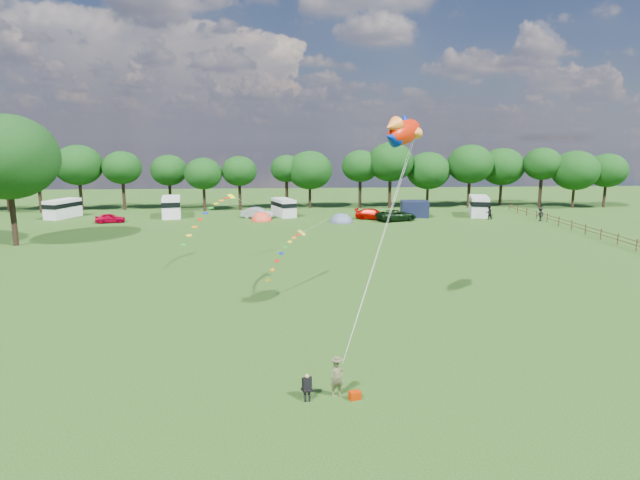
{
  "coord_description": "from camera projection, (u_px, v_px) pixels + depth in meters",
  "views": [
    {
      "loc": [
        -2.49,
        -27.96,
        10.91
      ],
      "look_at": [
        0.0,
        8.0,
        4.0
      ],
      "focal_mm": 30.0,
      "sensor_mm": 36.0,
      "label": 1
    }
  ],
  "objects": [
    {
      "name": "tree_line",
      "position": [
        333.0,
        168.0,
        82.67
      ],
      "size": [
        102.98,
        10.98,
        10.27
      ],
      "color": "black",
      "rests_on": "ground"
    },
    {
      "name": "streamer_kite_c",
      "position": [
        289.0,
        247.0,
        39.23
      ],
      "size": [
        3.07,
        5.01,
        2.81
      ],
      "rotation": [
        0.0,
        0.0,
        1.22
      ],
      "color": "gold",
      "rests_on": "ground"
    },
    {
      "name": "car_a",
      "position": [
        110.0,
        218.0,
        69.51
      ],
      "size": [
        4.02,
        2.32,
        1.26
      ],
      "primitive_type": "imported",
      "rotation": [
        0.0,
        0.0,
        1.8
      ],
      "color": "#BC0023",
      "rests_on": "ground"
    },
    {
      "name": "tent_orange",
      "position": [
        262.0,
        220.0,
        71.54
      ],
      "size": [
        2.9,
        3.18,
        2.27
      ],
      "color": "#E94129",
      "rests_on": "ground"
    },
    {
      "name": "awning_navy",
      "position": [
        414.0,
        209.0,
        74.66
      ],
      "size": [
        3.88,
        3.26,
        2.27
      ],
      "primitive_type": "cube",
      "rotation": [
        0.0,
        0.0,
        -0.09
      ],
      "color": "black",
      "rests_on": "ground"
    },
    {
      "name": "streamer_kite_b",
      "position": [
        212.0,
        211.0,
        45.86
      ],
      "size": [
        4.26,
        4.71,
        3.8
      ],
      "rotation": [
        0.0,
        0.0,
        0.92
      ],
      "color": "yellow",
      "rests_on": "ground"
    },
    {
      "name": "walker_b",
      "position": [
        540.0,
        214.0,
        71.01
      ],
      "size": [
        1.34,
        1.02,
        1.88
      ],
      "primitive_type": "imported",
      "rotation": [
        0.0,
        0.0,
        3.58
      ],
      "color": "black",
      "rests_on": "ground"
    },
    {
      "name": "walker_a",
      "position": [
        489.0,
        212.0,
        72.31
      ],
      "size": [
        1.05,
        0.79,
        1.92
      ],
      "primitive_type": "imported",
      "rotation": [
        0.0,
        0.0,
        3.39
      ],
      "color": "black",
      "rests_on": "ground"
    },
    {
      "name": "kite_flyer",
      "position": [
        337.0,
        378.0,
        22.81
      ],
      "size": [
        0.65,
        0.48,
        1.62
      ],
      "primitive_type": "imported",
      "rotation": [
        0.0,
        0.0,
        0.17
      ],
      "color": "brown",
      "rests_on": "ground"
    },
    {
      "name": "car_d",
      "position": [
        396.0,
        215.0,
        71.17
      ],
      "size": [
        6.01,
        3.97,
        1.51
      ],
      "primitive_type": "imported",
      "rotation": [
        0.0,
        0.0,
        1.86
      ],
      "color": "black",
      "rests_on": "ground"
    },
    {
      "name": "ground_plane",
      "position": [
        330.0,
        338.0,
        29.62
      ],
      "size": [
        180.0,
        180.0,
        0.0
      ],
      "primitive_type": "plane",
      "color": "black",
      "rests_on": "ground"
    },
    {
      "name": "car_b",
      "position": [
        258.0,
        213.0,
        73.6
      ],
      "size": [
        4.42,
        2.67,
        1.47
      ],
      "primitive_type": "imported",
      "rotation": [
        0.0,
        0.0,
        1.28
      ],
      "color": "#989DA1",
      "rests_on": "ground"
    },
    {
      "name": "kite_bag",
      "position": [
        355.0,
        395.0,
        22.64
      ],
      "size": [
        0.56,
        0.45,
        0.34
      ],
      "primitive_type": "cube",
      "rotation": [
        0.0,
        0.0,
        0.32
      ],
      "color": "#AC2300",
      "rests_on": "ground"
    },
    {
      "name": "campervan_d",
      "position": [
        479.0,
        205.0,
        75.64
      ],
      "size": [
        3.86,
        6.14,
        2.8
      ],
      "rotation": [
        0.0,
        0.0,
        1.3
      ],
      "color": "silver",
      "rests_on": "ground"
    },
    {
      "name": "tent_greyblue",
      "position": [
        341.0,
        222.0,
        70.09
      ],
      "size": [
        3.13,
        3.43,
        2.33
      ],
      "color": "#4F5975",
      "rests_on": "ground"
    },
    {
      "name": "camp_chair",
      "position": [
        307.0,
        383.0,
        22.66
      ],
      "size": [
        0.55,
        0.56,
        1.11
      ],
      "rotation": [
        0.0,
        0.0,
        0.28
      ],
      "color": "#99999E",
      "rests_on": "ground"
    },
    {
      "name": "campervan_a",
      "position": [
        63.0,
        208.0,
        73.76
      ],
      "size": [
        3.84,
        5.68,
        2.56
      ],
      "rotation": [
        0.0,
        0.0,
        1.23
      ],
      "color": "silver",
      "rests_on": "ground"
    },
    {
      "name": "fish_kite",
      "position": [
        402.0,
        132.0,
        30.14
      ],
      "size": [
        3.32,
        3.72,
        2.12
      ],
      "rotation": [
        0.0,
        -0.21,
        0.89
      ],
      "color": "red",
      "rests_on": "ground"
    },
    {
      "name": "fence",
      "position": [
        565.0,
        222.0,
        65.47
      ],
      "size": [
        0.12,
        33.12,
        1.2
      ],
      "color": "#472D19",
      "rests_on": "ground"
    },
    {
      "name": "campervan_c",
      "position": [
        284.0,
        207.0,
        75.46
      ],
      "size": [
        3.7,
        5.43,
        2.45
      ],
      "rotation": [
        0.0,
        0.0,
        1.92
      ],
      "color": "silver",
      "rests_on": "ground"
    },
    {
      "name": "campervan_b",
      "position": [
        171.0,
        206.0,
        74.6
      ],
      "size": [
        3.43,
        6.13,
        2.84
      ],
      "rotation": [
        0.0,
        0.0,
        1.75
      ],
      "color": "white",
      "rests_on": "ground"
    },
    {
      "name": "car_c",
      "position": [
        373.0,
        214.0,
        72.54
      ],
      "size": [
        5.15,
        3.56,
        1.43
      ],
      "primitive_type": "imported",
      "rotation": [
        0.0,
        0.0,
        1.21
      ],
      "color": "#AB0800",
      "rests_on": "ground"
    },
    {
      "name": "big_tree",
      "position": [
        7.0,
        157.0,
        53.32
      ],
      "size": [
        10.0,
        10.0,
        13.28
      ],
      "color": "black",
      "rests_on": "ground"
    }
  ]
}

